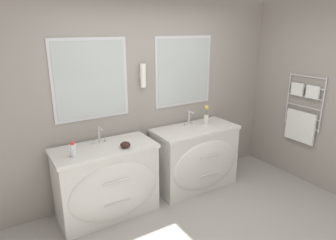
% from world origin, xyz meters
% --- Properties ---
extents(wall_back, '(5.77, 0.15, 2.60)m').
position_xyz_m(wall_back, '(-0.00, 1.67, 1.31)').
color(wall_back, gray).
rests_on(wall_back, ground_plane).
extents(wall_right, '(0.13, 3.47, 2.60)m').
position_xyz_m(wall_right, '(2.11, 0.74, 1.29)').
color(wall_right, gray).
rests_on(wall_right, ground_plane).
extents(vanity_left, '(1.19, 0.63, 0.88)m').
position_xyz_m(vanity_left, '(-0.72, 1.30, 0.44)').
color(vanity_left, silver).
rests_on(vanity_left, ground_plane).
extents(vanity_right, '(1.19, 0.63, 0.88)m').
position_xyz_m(vanity_right, '(0.59, 1.30, 0.44)').
color(vanity_right, silver).
rests_on(vanity_right, ground_plane).
extents(faucet_left, '(0.17, 0.13, 0.21)m').
position_xyz_m(faucet_left, '(-0.72, 1.47, 0.98)').
color(faucet_left, silver).
rests_on(faucet_left, vanity_left).
extents(faucet_right, '(0.17, 0.13, 0.21)m').
position_xyz_m(faucet_right, '(0.59, 1.47, 0.98)').
color(faucet_right, silver).
rests_on(faucet_right, vanity_right).
extents(toiletry_bottle, '(0.07, 0.07, 0.17)m').
position_xyz_m(toiletry_bottle, '(-1.10, 1.24, 0.96)').
color(toiletry_bottle, silver).
rests_on(toiletry_bottle, vanity_left).
extents(amenity_bowl, '(0.12, 0.12, 0.07)m').
position_xyz_m(amenity_bowl, '(-0.52, 1.18, 0.91)').
color(amenity_bowl, black).
rests_on(amenity_bowl, vanity_left).
extents(flower_vase, '(0.07, 0.07, 0.28)m').
position_xyz_m(flower_vase, '(0.82, 1.38, 0.99)').
color(flower_vase, silver).
rests_on(flower_vase, vanity_right).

